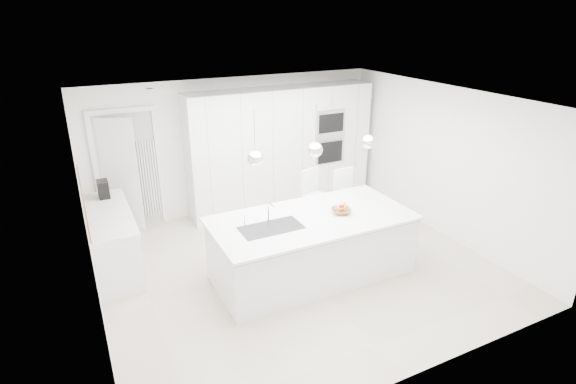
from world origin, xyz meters
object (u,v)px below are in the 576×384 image
fruit_bowl (341,211)px  bar_stool_left (314,206)px  island_base (313,248)px  espresso_machine (103,189)px  bar_stool_right (347,204)px

fruit_bowl → bar_stool_left: (0.10, 0.96, -0.33)m
island_base → bar_stool_left: (0.55, 0.95, 0.17)m
espresso_machine → island_base: bearing=-40.2°
island_base → bar_stool_right: size_ratio=2.42×
espresso_machine → bar_stool_left: (3.08, -1.18, -0.43)m
bar_stool_left → bar_stool_right: bearing=-28.4°
island_base → fruit_bowl: size_ratio=10.01×
fruit_bowl → espresso_machine: bearing=144.2°
espresso_machine → bar_stool_right: espresso_machine is taller
fruit_bowl → bar_stool_right: bar_stool_right is taller
bar_stool_left → bar_stool_right: size_ratio=1.04×
bar_stool_left → bar_stool_right: (0.57, -0.12, -0.02)m
island_base → fruit_bowl: fruit_bowl is taller
espresso_machine → fruit_bowl: bearing=-36.0°
espresso_machine → bar_stool_right: 3.90m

